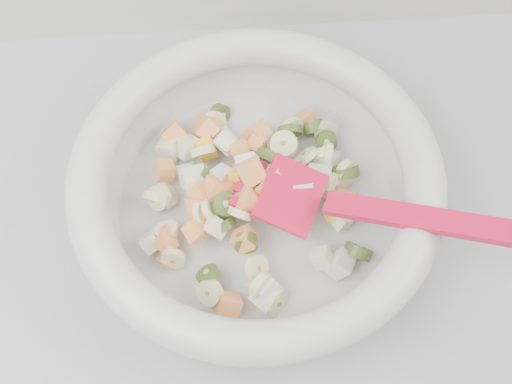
{
  "coord_description": "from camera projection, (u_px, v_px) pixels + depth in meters",
  "views": [
    {
      "loc": [
        0.15,
        1.18,
        1.49
      ],
      "look_at": [
        0.17,
        1.48,
        0.95
      ],
      "focal_mm": 45.0,
      "sensor_mm": 36.0,
      "label": 1
    }
  ],
  "objects": [
    {
      "name": "mixing_bowl",
      "position": [
        256.0,
        188.0,
        0.62
      ],
      "size": [
        0.44,
        0.35,
        0.13
      ],
      "color": "beige",
      "rests_on": "counter"
    },
    {
      "name": "counter",
      "position": [
        153.0,
        358.0,
        1.04
      ],
      "size": [
        2.0,
        0.6,
        0.9
      ],
      "primitive_type": "cube",
      "color": "gray",
      "rests_on": "ground"
    }
  ]
}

